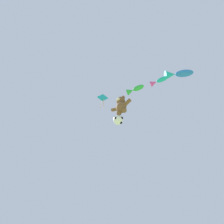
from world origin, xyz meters
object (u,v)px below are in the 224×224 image
diamond_kite (103,98)px  fish_kite_teal (158,81)px  fish_kite_cobalt (177,74)px  teddy_bear_kite (121,105)px  soccer_ball_kite (118,120)px  fish_kite_emerald (134,90)px

diamond_kite → fish_kite_teal: bearing=5.3°
fish_kite_teal → fish_kite_cobalt: 1.78m
teddy_bear_kite → fish_kite_teal: 3.98m
soccer_ball_kite → fish_kite_cobalt: (5.57, 1.38, 3.40)m
teddy_bear_kite → fish_kite_emerald: bearing=6.8°
teddy_bear_kite → diamond_kite: (-2.65, 0.42, 3.59)m
fish_kite_emerald → fish_kite_teal: fish_kite_teal is taller
fish_kite_teal → diamond_kite: bearing=-174.7°
diamond_kite → fish_kite_cobalt: bearing=8.6°
teddy_bear_kite → fish_kite_cobalt: (5.08, 1.58, 2.08)m
fish_kite_cobalt → diamond_kite: (-7.73, -1.16, 1.50)m
fish_kite_cobalt → soccer_ball_kite: bearing=-166.1°
fish_kite_emerald → diamond_kite: diamond_kite is taller
teddy_bear_kite → diamond_kite: 4.48m
fish_kite_emerald → fish_kite_teal: bearing=22.1°
fish_kite_cobalt → fish_kite_emerald: bearing=-158.9°
fish_kite_emerald → fish_kite_cobalt: 4.00m
soccer_ball_kite → diamond_kite: diamond_kite is taller
teddy_bear_kite → fish_kite_teal: fish_kite_teal is taller
soccer_ball_kite → fish_kite_emerald: 3.26m
fish_kite_emerald → diamond_kite: bearing=176.4°
teddy_bear_kite → fish_kite_emerald: size_ratio=1.28×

